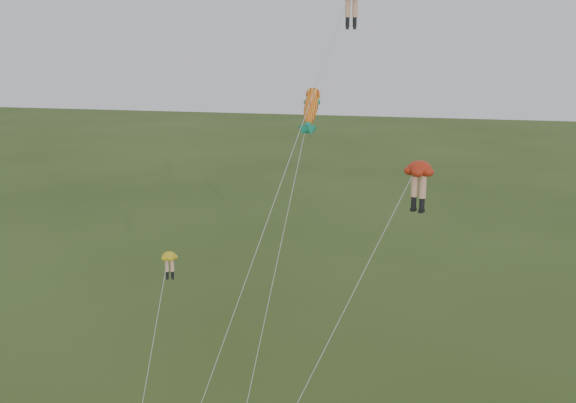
# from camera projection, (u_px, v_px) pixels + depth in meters

# --- Properties ---
(legs_kite_red_high) EXTENTS (7.16, 14.02, 23.21)m
(legs_kite_red_high) POSITION_uv_depth(u_px,v_px,m) (349.00, 4.00, 37.00)
(legs_kite_red_high) COLOR #B12812
(legs_kite_red_high) RESTS_ON ground
(legs_kite_red_mid) EXTENTS (7.73, 9.40, 14.20)m
(legs_kite_red_mid) POSITION_uv_depth(u_px,v_px,m) (418.00, 175.00, 33.02)
(legs_kite_red_mid) COLOR #B12812
(legs_kite_red_mid) RESTS_ON ground
(legs_kite_yellow) EXTENTS (1.46, 4.38, 9.59)m
(legs_kite_yellow) POSITION_uv_depth(u_px,v_px,m) (167.00, 269.00, 33.15)
(legs_kite_yellow) COLOR gold
(legs_kite_yellow) RESTS_ON ground
(fish_kite) EXTENTS (2.46, 10.74, 17.79)m
(fish_kite) POSITION_uv_depth(u_px,v_px,m) (311.00, 108.00, 36.85)
(fish_kite) COLOR yellow
(fish_kite) RESTS_ON ground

